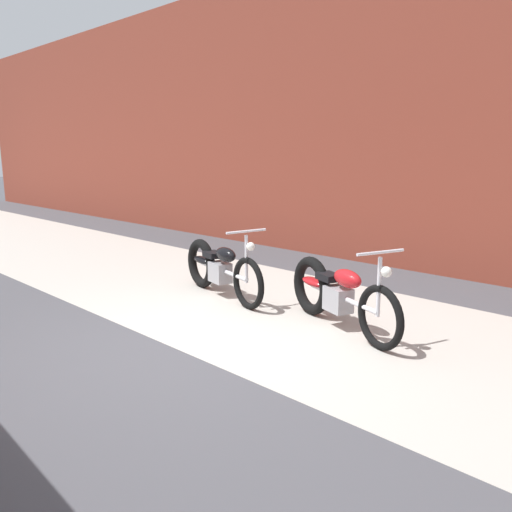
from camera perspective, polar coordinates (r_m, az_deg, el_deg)
The scene contains 5 objects.
ground_plane at distance 5.42m, azimuth -9.11°, elevation -10.15°, with size 80.00×80.00×0.00m, color #47474C.
sidewalk_slab at distance 6.55m, azimuth 3.27°, elevation -6.14°, with size 36.00×3.50×0.01m, color #B2ADA3.
brick_building_wall at distance 9.17m, azimuth 18.27°, elevation 15.57°, with size 36.00×0.50×5.44m, color brown.
motorcycle_black at distance 7.20m, azimuth -4.33°, elevation -1.26°, with size 1.98×0.72×1.03m.
motorcycle_red at distance 5.97m, azimuth 8.77°, elevation -4.08°, with size 1.92×0.89×1.03m.
Camera 1 is at (4.06, -2.99, 1.99)m, focal length 35.77 mm.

